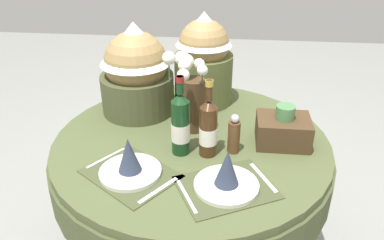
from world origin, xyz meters
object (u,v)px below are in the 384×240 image
at_px(flower_vase, 190,92).
at_px(gift_tub_back_left, 136,67).
at_px(place_setting_left, 130,164).
at_px(gift_tub_back_centre, 204,56).
at_px(wine_bottle_centre, 208,128).
at_px(pepper_mill, 234,135).
at_px(place_setting_right, 227,177).
at_px(wine_bottle_left, 180,124).
at_px(dining_table, 191,163).
at_px(woven_basket_side_right, 283,129).

distance_m(flower_vase, gift_tub_back_left, 0.33).
xyz_separation_m(place_setting_left, gift_tub_back_centre, (0.23, 0.68, 0.20)).
height_order(wine_bottle_centre, pepper_mill, wine_bottle_centre).
relative_size(flower_vase, wine_bottle_centre, 1.15).
xyz_separation_m(place_setting_right, flower_vase, (-0.18, 0.42, 0.14)).
height_order(place_setting_right, pepper_mill, pepper_mill).
xyz_separation_m(flower_vase, pepper_mill, (0.20, -0.18, -0.11)).
relative_size(place_setting_left, wine_bottle_left, 1.25).
xyz_separation_m(place_setting_left, wine_bottle_centre, (0.29, 0.17, 0.08)).
distance_m(dining_table, flower_vase, 0.33).
relative_size(place_setting_right, flower_vase, 1.10).
distance_m(wine_bottle_left, woven_basket_side_right, 0.45).
bearing_deg(wine_bottle_centre, gift_tub_back_centre, 96.73).
distance_m(gift_tub_back_left, woven_basket_side_right, 0.75).
height_order(dining_table, pepper_mill, pepper_mill).
bearing_deg(gift_tub_back_centre, woven_basket_side_right, -45.59).
bearing_deg(pepper_mill, place_setting_right, -95.09).
xyz_separation_m(gift_tub_back_left, gift_tub_back_centre, (0.32, 0.14, 0.02)).
relative_size(place_setting_right, gift_tub_back_centre, 0.89).
relative_size(place_setting_right, gift_tub_back_left, 0.93).
bearing_deg(dining_table, place_setting_left, -125.92).
xyz_separation_m(wine_bottle_left, woven_basket_side_right, (0.43, 0.12, -0.07)).
xyz_separation_m(dining_table, woven_basket_side_right, (0.40, 0.01, 0.20)).
xyz_separation_m(dining_table, wine_bottle_left, (-0.03, -0.11, 0.26)).
bearing_deg(pepper_mill, gift_tub_back_centre, 109.15).
bearing_deg(wine_bottle_centre, place_setting_right, -68.99).
height_order(gift_tub_back_centre, woven_basket_side_right, gift_tub_back_centre).
xyz_separation_m(wine_bottle_left, pepper_mill, (0.22, 0.03, -0.05)).
bearing_deg(wine_bottle_centre, place_setting_left, -148.83).
relative_size(place_setting_left, gift_tub_back_centre, 0.90).
xyz_separation_m(place_setting_right, woven_basket_side_right, (0.23, 0.34, 0.02)).
distance_m(wine_bottle_left, gift_tub_back_left, 0.46).
height_order(place_setting_right, wine_bottle_centre, wine_bottle_centre).
xyz_separation_m(place_setting_left, wine_bottle_left, (0.17, 0.18, 0.09)).
bearing_deg(place_setting_right, woven_basket_side_right, 55.47).
bearing_deg(wine_bottle_left, gift_tub_back_centre, 83.88).
distance_m(flower_vase, gift_tub_back_centre, 0.31).
relative_size(dining_table, pepper_mill, 7.10).
distance_m(place_setting_right, gift_tub_back_centre, 0.76).
distance_m(dining_table, pepper_mill, 0.29).
bearing_deg(flower_vase, wine_bottle_left, -95.41).
height_order(place_setting_left, woven_basket_side_right, woven_basket_side_right).
height_order(place_setting_right, wine_bottle_left, wine_bottle_left).
distance_m(place_setting_left, wine_bottle_centre, 0.34).
relative_size(dining_table, place_setting_right, 2.97).
relative_size(wine_bottle_left, woven_basket_side_right, 1.51).
height_order(place_setting_left, gift_tub_back_centre, gift_tub_back_centre).
bearing_deg(gift_tub_back_left, flower_vase, -29.68).
bearing_deg(flower_vase, place_setting_right, -67.18).
bearing_deg(gift_tub_back_left, wine_bottle_left, -54.11).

